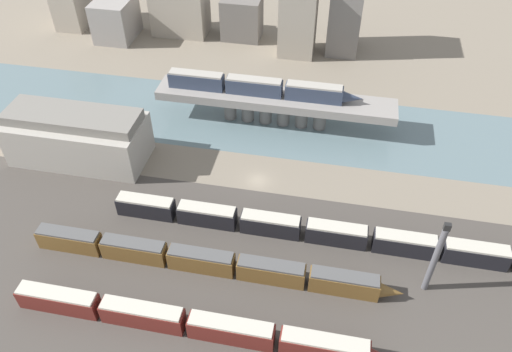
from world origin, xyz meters
TOP-DOWN VIEW (x-y plane):
  - ground_plane at (0.00, 0.00)m, footprint 400.00×400.00m
  - railbed_yard at (0.00, -24.00)m, footprint 280.00×42.00m
  - river_water at (0.00, 20.32)m, footprint 320.00×24.97m
  - bridge at (0.00, 20.32)m, footprint 53.61×7.84m
  - train_on_bridge at (-3.26, 20.32)m, footprint 43.32×2.83m
  - train_yard_near at (-2.84, -34.92)m, footprint 58.81×2.69m
  - train_yard_mid at (-3.98, -23.21)m, footprint 62.54×2.71m
  - train_yard_far at (17.78, -12.98)m, footprint 84.98×2.84m
  - warehouse_building at (-37.93, 0.44)m, footprint 27.82×12.30m
  - signal_tower at (31.62, -20.11)m, footprint 1.00×0.99m
  - city_block_left at (-51.90, 53.55)m, footprint 10.23×13.01m
  - city_block_center at (-34.52, 59.92)m, footprint 15.71×9.48m
  - city_block_right at (-16.27, 60.39)m, footprint 11.03×8.71m
  - city_block_far_right at (0.59, 54.00)m, footprint 9.62×8.65m
  - city_block_tall at (12.86, 58.69)m, footprint 8.47×11.86m

SIDE VIEW (x-z plane):
  - ground_plane at x=0.00m, z-range 0.00..0.00m
  - river_water at x=0.00m, z-range 0.00..0.01m
  - railbed_yard at x=0.00m, z-range 0.00..0.01m
  - train_yard_far at x=17.78m, z-range -0.03..3.90m
  - train_yard_mid at x=-3.98m, z-range -0.03..3.97m
  - train_yard_near at x=-2.84m, z-range -0.04..4.00m
  - warehouse_building at x=-37.93m, z-range -0.28..10.99m
  - bridge at x=0.00m, z-range 1.80..9.08m
  - city_block_left at x=-51.90m, z-range 0.00..11.21m
  - city_block_right at x=-16.27m, z-range 0.00..11.66m
  - city_block_center at x=-34.52m, z-range 0.00..15.02m
  - signal_tower at x=31.62m, z-range -0.16..15.24m
  - train_on_bridge at x=-3.26m, z-range 7.23..10.99m
  - city_block_far_right at x=0.59m, z-range 0.00..21.50m
  - city_block_tall at x=12.86m, z-range 0.00..23.12m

